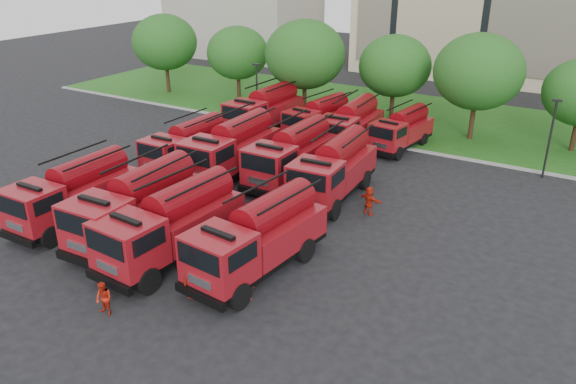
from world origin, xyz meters
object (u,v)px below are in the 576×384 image
(firefighter_3, at_px, (272,241))
(firefighter_1, at_px, (106,314))
(fire_truck_3, at_px, (258,237))
(firefighter_0, at_px, (247,299))
(fire_truck_1, at_px, (138,205))
(firefighter_5, at_px, (368,214))
(fire_truck_2, at_px, (173,224))
(fire_truck_0, at_px, (74,192))
(fire_truck_9, at_px, (319,118))
(fire_truck_5, at_px, (232,148))
(firefighter_2, at_px, (191,297))
(firefighter_4, at_px, (164,209))
(fire_truck_10, at_px, (351,126))
(fire_truck_4, at_px, (187,145))
(fire_truck_7, at_px, (334,169))
(fire_truck_11, at_px, (402,130))
(fire_truck_8, at_px, (265,110))
(fire_truck_6, at_px, (292,154))

(firefighter_3, bearing_deg, firefighter_1, 48.57)
(fire_truck_3, distance_m, firefighter_0, 2.89)
(fire_truck_1, bearing_deg, firefighter_5, 41.83)
(fire_truck_2, bearing_deg, firefighter_0, -9.08)
(fire_truck_3, relative_size, firefighter_3, 4.90)
(fire_truck_0, xyz_separation_m, fire_truck_9, (4.35, 19.45, -0.16))
(fire_truck_5, xyz_separation_m, firefighter_0, (8.77, -11.06, -1.83))
(fire_truck_1, xyz_separation_m, firefighter_2, (5.60, -2.81, -1.83))
(fire_truck_1, distance_m, firefighter_2, 6.53)
(fire_truck_5, xyz_separation_m, firefighter_2, (6.63, -12.16, -1.83))
(fire_truck_0, distance_m, firefighter_0, 12.22)
(fire_truck_3, bearing_deg, firefighter_4, 167.76)
(fire_truck_0, distance_m, fire_truck_10, 19.84)
(fire_truck_2, xyz_separation_m, fire_truck_10, (0.41, 18.60, -0.07))
(firefighter_2, bearing_deg, fire_truck_4, 20.83)
(fire_truck_7, bearing_deg, fire_truck_3, -88.35)
(fire_truck_11, bearing_deg, firefighter_2, -84.63)
(fire_truck_7, relative_size, firefighter_3, 4.92)
(fire_truck_1, height_order, fire_truck_5, fire_truck_5)
(fire_truck_11, bearing_deg, fire_truck_7, -84.47)
(fire_truck_0, height_order, fire_truck_8, fire_truck_8)
(firefighter_1, bearing_deg, firefighter_3, 75.88)
(fire_truck_11, bearing_deg, firefighter_0, -79.06)
(fire_truck_3, xyz_separation_m, fire_truck_4, (-11.25, 8.41, -0.16))
(fire_truck_10, bearing_deg, fire_truck_5, -118.64)
(fire_truck_11, bearing_deg, fire_truck_8, -162.66)
(fire_truck_6, distance_m, fire_truck_8, 10.26)
(fire_truck_2, xyz_separation_m, firefighter_3, (3.15, 3.67, -1.79))
(fire_truck_3, height_order, firefighter_3, fire_truck_3)
(fire_truck_8, distance_m, firefighter_5, 16.20)
(fire_truck_0, xyz_separation_m, fire_truck_4, (-0.04, 9.22, -0.10))
(fire_truck_1, distance_m, firefighter_5, 12.40)
(fire_truck_8, distance_m, fire_truck_10, 7.39)
(fire_truck_2, distance_m, firefighter_4, 5.85)
(fire_truck_2, height_order, firefighter_5, fire_truck_2)
(fire_truck_0, bearing_deg, fire_truck_1, 4.43)
(fire_truck_1, relative_size, firefighter_3, 5.04)
(fire_truck_5, bearing_deg, firefighter_0, -53.03)
(firefighter_2, xyz_separation_m, firefighter_4, (-6.94, 5.91, 0.00))
(fire_truck_0, relative_size, fire_truck_1, 0.92)
(firefighter_3, bearing_deg, fire_truck_6, -91.69)
(firefighter_3, bearing_deg, fire_truck_7, -116.37)
(fire_truck_7, bearing_deg, fire_truck_4, -179.43)
(fire_truck_0, relative_size, firefighter_1, 5.01)
(fire_truck_9, xyz_separation_m, firefighter_0, (7.68, -20.79, -1.53))
(fire_truck_6, height_order, fire_truck_8, fire_truck_8)
(fire_truck_10, height_order, firefighter_2, fire_truck_10)
(fire_truck_3, height_order, firefighter_4, fire_truck_3)
(fire_truck_6, relative_size, fire_truck_7, 0.99)
(fire_truck_9, bearing_deg, fire_truck_10, -11.20)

